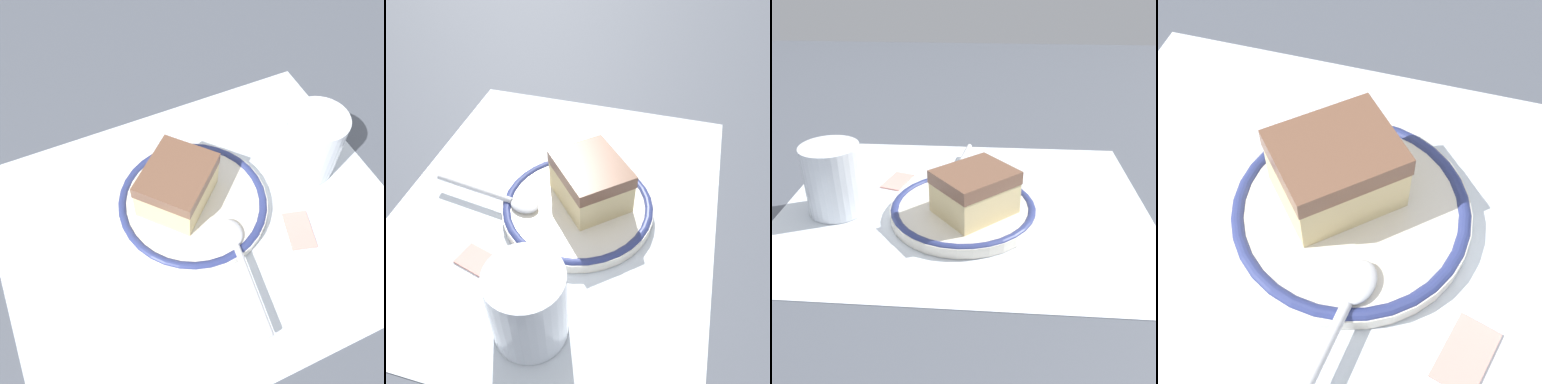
# 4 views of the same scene
# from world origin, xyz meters

# --- Properties ---
(ground_plane) EXTENTS (2.40, 2.40, 0.00)m
(ground_plane) POSITION_xyz_m (0.00, 0.00, 0.00)
(ground_plane) COLOR #4C515B
(placemat) EXTENTS (0.47, 0.38, 0.00)m
(placemat) POSITION_xyz_m (0.00, 0.00, 0.00)
(placemat) COLOR silver
(placemat) RESTS_ON ground_plane
(plate) EXTENTS (0.18, 0.18, 0.02)m
(plate) POSITION_xyz_m (-0.00, 0.03, 0.01)
(plate) COLOR silver
(plate) RESTS_ON placemat
(cake_slice) EXTENTS (0.11, 0.11, 0.05)m
(cake_slice) POSITION_xyz_m (-0.01, 0.04, 0.04)
(cake_slice) COLOR beige
(cake_slice) RESTS_ON plate
(spoon) EXTENTS (0.04, 0.14, 0.01)m
(spoon) POSITION_xyz_m (0.02, -0.06, 0.02)
(spoon) COLOR silver
(spoon) RESTS_ON plate
(sugar_packet) EXTENTS (0.04, 0.06, 0.01)m
(sugar_packet) POSITION_xyz_m (0.10, -0.06, 0.00)
(sugar_packet) COLOR #E5998C
(sugar_packet) RESTS_ON placemat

